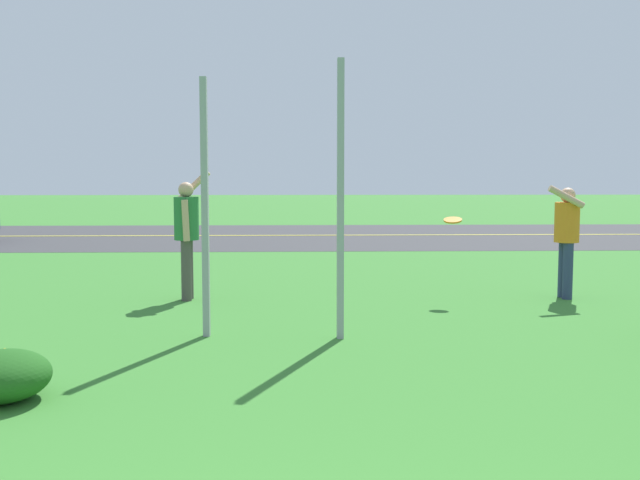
{
  "coord_description": "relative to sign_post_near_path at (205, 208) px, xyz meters",
  "views": [
    {
      "loc": [
        0.11,
        -1.25,
        1.69
      ],
      "look_at": [
        0.42,
        7.49,
        0.92
      ],
      "focal_mm": 39.51,
      "sensor_mm": 36.0,
      "label": 1
    }
  ],
  "objects": [
    {
      "name": "ground_plane",
      "position": [
        0.84,
        3.49,
        -1.37
      ],
      "size": [
        120.0,
        120.0,
        0.0
      ],
      "primitive_type": "plane",
      "color": "#387A2D"
    },
    {
      "name": "highway_strip",
      "position": [
        0.84,
        13.22,
        -1.37
      ],
      "size": [
        120.0,
        9.18,
        0.01
      ],
      "primitive_type": "cube",
      "color": "#38383A",
      "rests_on": "ground"
    },
    {
      "name": "highway_center_stripe",
      "position": [
        0.84,
        13.22,
        -1.36
      ],
      "size": [
        120.0,
        0.16,
        0.0
      ],
      "primitive_type": "cube",
      "color": "yellow",
      "rests_on": "ground"
    },
    {
      "name": "daylily_clump_front_center",
      "position": [
        -1.27,
        -2.17,
        -1.18
      ],
      "size": [
        0.71,
        0.73,
        0.4
      ],
      "color": "#1E5619",
      "rests_on": "ground"
    },
    {
      "name": "sign_post_near_path",
      "position": [
        0.0,
        0.0,
        0.0
      ],
      "size": [
        0.07,
        0.1,
        2.75
      ],
      "color": "#93969B",
      "rests_on": "ground"
    },
    {
      "name": "sign_post_by_roadside",
      "position": [
        1.43,
        -0.16,
        0.09
      ],
      "size": [
        0.07,
        0.1,
        2.92
      ],
      "color": "#93969B",
      "rests_on": "ground"
    },
    {
      "name": "person_thrower_green_shirt",
      "position": [
        -0.55,
        2.29,
        -0.39
      ],
      "size": [
        0.49,
        0.49,
        1.81
      ],
      "color": "#287038",
      "rests_on": "ground"
    },
    {
      "name": "person_catcher_orange_shirt",
      "position": [
        4.77,
        2.24,
        -0.44
      ],
      "size": [
        0.52,
        0.49,
        1.6
      ],
      "color": "orange",
      "rests_on": "ground"
    },
    {
      "name": "frisbee_orange",
      "position": [
        3.13,
        2.11,
        -0.26
      ],
      "size": [
        0.26,
        0.25,
        0.11
      ],
      "color": "orange"
    }
  ]
}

